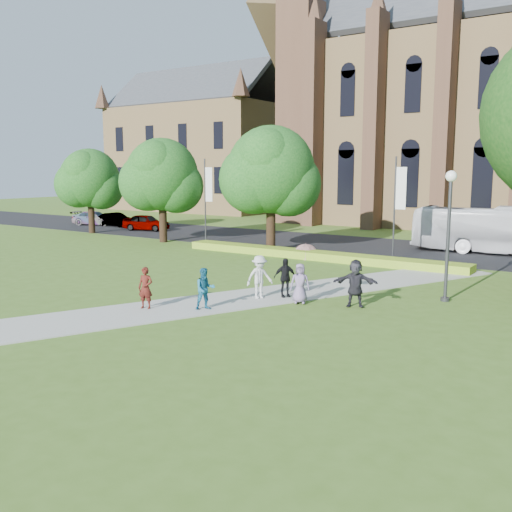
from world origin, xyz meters
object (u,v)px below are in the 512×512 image
Objects in this scene: car_2 at (95,218)px; car_1 at (116,220)px; streetlamp at (449,220)px; car_0 at (146,222)px; tour_coach at (501,230)px; pedestrian_0 at (146,288)px.

car_1 is at bearing -102.74° from car_2.
streetlamp is 31.69m from car_0.
car_2 is (-2.58, -0.23, 0.02)m from car_1.
tour_coach is 2.83× the size of car_1.
streetlamp is 15.02m from tour_coach.
car_2 is at bearing 94.04° from car_1.
car_0 is 1.08× the size of car_1.
car_1 is at bearing 158.56° from streetlamp.
pedestrian_0 is at bearing -145.13° from car_2.
pedestrian_0 is (27.48, -20.88, 0.17)m from car_2.
car_0 is 4.97m from car_1.
car_0 is at bearing 115.80° from pedestrian_0.
pedestrian_0 is (-9.05, -7.78, -2.46)m from streetlamp.
car_2 is (-36.53, 13.10, -2.63)m from streetlamp.
streetlamp reaches higher than tour_coach.
car_0 is (-28.24, -2.53, -0.79)m from tour_coach.
streetlamp is 3.29× the size of pedestrian_0.
car_1 is (-4.88, 0.97, -0.08)m from car_0.
streetlamp is at bearing -112.57° from car_1.
pedestrian_0 is (24.89, -21.11, 0.20)m from car_1.
tour_coach is at bearing -105.03° from car_2.
tour_coach is 2.61× the size of car_0.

